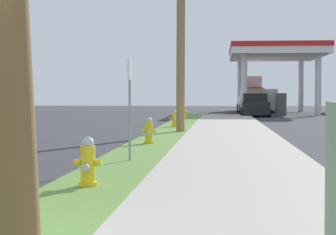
{
  "coord_description": "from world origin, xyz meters",
  "views": [
    {
      "loc": [
        2.65,
        -5.14,
        1.49
      ],
      "look_at": [
        0.86,
        16.55,
        0.71
      ],
      "focal_mm": 68.65,
      "sensor_mm": 36.0,
      "label": 1
    }
  ],
  "objects_px": {
    "fire_hydrant_fourth": "(185,113)",
    "truck_red_on_apron": "(250,95)",
    "truck_tan_at_forecourt": "(251,102)",
    "fire_hydrant_nearest": "(88,164)",
    "car_black_by_near_pump": "(254,106)",
    "street_sign_post": "(130,88)",
    "fire_hydrant_third": "(175,119)",
    "fire_hydrant_second": "(149,132)",
    "truck_silver_at_far_bay": "(267,101)",
    "utility_pole_midground": "(181,15)"
  },
  "relations": [
    {
      "from": "fire_hydrant_second",
      "to": "utility_pole_midground",
      "type": "distance_m",
      "value": 7.15
    },
    {
      "from": "fire_hydrant_fourth",
      "to": "fire_hydrant_third",
      "type": "bearing_deg",
      "value": -89.57
    },
    {
      "from": "car_black_by_near_pump",
      "to": "truck_tan_at_forecourt",
      "type": "height_order",
      "value": "truck_tan_at_forecourt"
    },
    {
      "from": "fire_hydrant_nearest",
      "to": "street_sign_post",
      "type": "distance_m",
      "value": 3.94
    },
    {
      "from": "utility_pole_midground",
      "to": "truck_red_on_apron",
      "type": "height_order",
      "value": "utility_pole_midground"
    },
    {
      "from": "utility_pole_midground",
      "to": "truck_tan_at_forecourt",
      "type": "distance_m",
      "value": 27.92
    },
    {
      "from": "fire_hydrant_second",
      "to": "truck_tan_at_forecourt",
      "type": "bearing_deg",
      "value": 82.41
    },
    {
      "from": "street_sign_post",
      "to": "truck_tan_at_forecourt",
      "type": "distance_m",
      "value": 38.25
    },
    {
      "from": "fire_hydrant_second",
      "to": "truck_red_on_apron",
      "type": "relative_size",
      "value": 0.12
    },
    {
      "from": "fire_hydrant_fourth",
      "to": "truck_tan_at_forecourt",
      "type": "xyz_separation_m",
      "value": [
        4.46,
        15.06,
        0.47
      ]
    },
    {
      "from": "fire_hydrant_nearest",
      "to": "truck_silver_at_far_bay",
      "type": "relative_size",
      "value": 0.14
    },
    {
      "from": "fire_hydrant_fourth",
      "to": "truck_red_on_apron",
      "type": "xyz_separation_m",
      "value": [
        4.63,
        21.68,
        1.04
      ]
    },
    {
      "from": "fire_hydrant_third",
      "to": "car_black_by_near_pump",
      "type": "bearing_deg",
      "value": 75.74
    },
    {
      "from": "fire_hydrant_second",
      "to": "fire_hydrant_third",
      "type": "xyz_separation_m",
      "value": [
        0.05,
        9.43,
        0.0
      ]
    },
    {
      "from": "fire_hydrant_third",
      "to": "utility_pole_midground",
      "type": "relative_size",
      "value": 0.09
    },
    {
      "from": "fire_hydrant_fourth",
      "to": "fire_hydrant_nearest",
      "type": "bearing_deg",
      "value": -89.91
    },
    {
      "from": "fire_hydrant_nearest",
      "to": "truck_tan_at_forecourt",
      "type": "height_order",
      "value": "truck_tan_at_forecourt"
    },
    {
      "from": "fire_hydrant_second",
      "to": "street_sign_post",
      "type": "relative_size",
      "value": 0.35
    },
    {
      "from": "fire_hydrant_second",
      "to": "truck_tan_at_forecourt",
      "type": "xyz_separation_m",
      "value": [
        4.44,
        33.34,
        0.47
      ]
    },
    {
      "from": "truck_tan_at_forecourt",
      "to": "truck_silver_at_far_bay",
      "type": "xyz_separation_m",
      "value": [
        1.44,
        3.37,
        0.0
      ]
    },
    {
      "from": "fire_hydrant_third",
      "to": "car_black_by_near_pump",
      "type": "relative_size",
      "value": 0.17
    },
    {
      "from": "fire_hydrant_nearest",
      "to": "truck_silver_at_far_bay",
      "type": "xyz_separation_m",
      "value": [
        5.86,
        45.13,
        0.47
      ]
    },
    {
      "from": "truck_red_on_apron",
      "to": "fire_hydrant_fourth",
      "type": "bearing_deg",
      "value": -102.06
    },
    {
      "from": "street_sign_post",
      "to": "truck_tan_at_forecourt",
      "type": "height_order",
      "value": "street_sign_post"
    },
    {
      "from": "fire_hydrant_nearest",
      "to": "truck_tan_at_forecourt",
      "type": "relative_size",
      "value": 0.14
    },
    {
      "from": "fire_hydrant_nearest",
      "to": "truck_silver_at_far_bay",
      "type": "distance_m",
      "value": 45.51
    },
    {
      "from": "fire_hydrant_third",
      "to": "utility_pole_midground",
      "type": "distance_m",
      "value": 5.33
    },
    {
      "from": "fire_hydrant_nearest",
      "to": "truck_tan_at_forecourt",
      "type": "distance_m",
      "value": 42.0
    },
    {
      "from": "fire_hydrant_nearest",
      "to": "car_black_by_near_pump",
      "type": "relative_size",
      "value": 0.17
    },
    {
      "from": "fire_hydrant_fourth",
      "to": "fire_hydrant_second",
      "type": "bearing_deg",
      "value": -89.95
    },
    {
      "from": "fire_hydrant_third",
      "to": "truck_tan_at_forecourt",
      "type": "height_order",
      "value": "truck_tan_at_forecourt"
    },
    {
      "from": "street_sign_post",
      "to": "truck_tan_at_forecourt",
      "type": "xyz_separation_m",
      "value": [
        4.32,
        38.0,
        -0.72
      ]
    },
    {
      "from": "fire_hydrant_fourth",
      "to": "truck_red_on_apron",
      "type": "bearing_deg",
      "value": 77.94
    },
    {
      "from": "truck_tan_at_forecourt",
      "to": "truck_red_on_apron",
      "type": "relative_size",
      "value": 0.85
    },
    {
      "from": "street_sign_post",
      "to": "truck_tan_at_forecourt",
      "type": "relative_size",
      "value": 0.39
    },
    {
      "from": "fire_hydrant_fourth",
      "to": "street_sign_post",
      "type": "xyz_separation_m",
      "value": [
        0.14,
        -22.94,
        1.19
      ]
    },
    {
      "from": "fire_hydrant_nearest",
      "to": "utility_pole_midground",
      "type": "relative_size",
      "value": 0.09
    },
    {
      "from": "fire_hydrant_nearest",
      "to": "fire_hydrant_second",
      "type": "xyz_separation_m",
      "value": [
        -0.02,
        8.43,
        0.0
      ]
    },
    {
      "from": "fire_hydrant_nearest",
      "to": "street_sign_post",
      "type": "bearing_deg",
      "value": 88.47
    },
    {
      "from": "fire_hydrant_nearest",
      "to": "truck_tan_at_forecourt",
      "type": "xyz_separation_m",
      "value": [
        4.42,
        41.76,
        0.47
      ]
    },
    {
      "from": "fire_hydrant_nearest",
      "to": "utility_pole_midground",
      "type": "distance_m",
      "value": 14.89
    },
    {
      "from": "truck_tan_at_forecourt",
      "to": "fire_hydrant_third",
      "type": "bearing_deg",
      "value": -100.42
    },
    {
      "from": "truck_tan_at_forecourt",
      "to": "truck_red_on_apron",
      "type": "height_order",
      "value": "truck_red_on_apron"
    },
    {
      "from": "car_black_by_near_pump",
      "to": "truck_tan_at_forecourt",
      "type": "bearing_deg",
      "value": 88.93
    },
    {
      "from": "fire_hydrant_third",
      "to": "truck_silver_at_far_bay",
      "type": "bearing_deg",
      "value": 77.93
    },
    {
      "from": "street_sign_post",
      "to": "truck_red_on_apron",
      "type": "height_order",
      "value": "truck_red_on_apron"
    },
    {
      "from": "fire_hydrant_third",
      "to": "truck_red_on_apron",
      "type": "height_order",
      "value": "truck_red_on_apron"
    },
    {
      "from": "car_black_by_near_pump",
      "to": "street_sign_post",
      "type": "bearing_deg",
      "value": -97.72
    },
    {
      "from": "fire_hydrant_nearest",
      "to": "fire_hydrant_second",
      "type": "height_order",
      "value": "same"
    },
    {
      "from": "truck_red_on_apron",
      "to": "fire_hydrant_nearest",
      "type": "bearing_deg",
      "value": -95.42
    }
  ]
}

